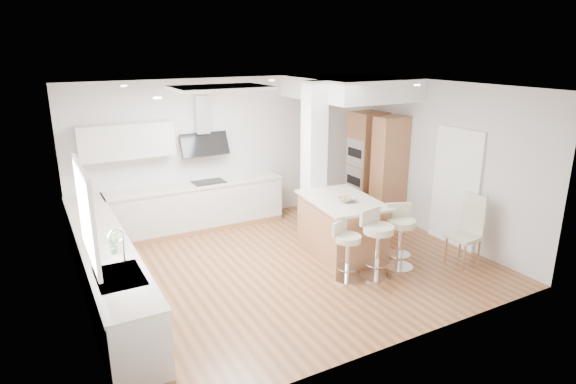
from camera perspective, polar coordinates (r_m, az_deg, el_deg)
ground at (r=7.81m, az=-0.01°, el=-8.59°), size 6.00×6.00×0.00m
ceiling at (r=7.81m, az=-0.01°, el=-8.59°), size 6.00×5.00×0.02m
wall_back at (r=9.52m, az=-7.30°, el=4.89°), size 6.00×0.04×2.80m
wall_left at (r=6.49m, az=-23.93°, el=-2.18°), size 0.04×5.00×2.80m
wall_right at (r=9.10m, az=16.83°, el=3.74°), size 0.04×5.00×2.80m
skylight at (r=7.28m, az=-7.94°, el=12.10°), size 4.10×2.10×0.06m
window_left at (r=5.55m, az=-22.91°, el=-1.96°), size 0.06×1.28×1.07m
doorway_right at (r=8.78m, az=19.24°, el=0.35°), size 0.05×1.00×2.10m
counter_left at (r=7.07m, az=-20.77°, el=-8.52°), size 0.63×4.50×1.35m
counter_back at (r=9.15m, az=-11.81°, el=-0.39°), size 3.62×0.63×2.50m
pillar at (r=8.62m, az=3.08°, el=3.74°), size 0.35×0.35×2.80m
soffit at (r=9.39m, az=7.30°, el=12.13°), size 1.78×2.20×0.40m
oven_column at (r=9.85m, az=10.28°, el=3.06°), size 0.63×1.21×2.10m
peninsula at (r=8.12m, az=6.32°, el=-3.98°), size 1.20×1.67×1.03m
bar_stool_a at (r=7.19m, az=6.95°, el=-6.60°), size 0.53×0.53×0.91m
bar_stool_b at (r=7.30m, az=10.46°, el=-5.66°), size 0.56×0.56×1.06m
bar_stool_c at (r=7.70m, az=13.14°, el=-4.77°), size 0.61×0.61×1.02m
dining_chair at (r=8.17m, az=20.64°, el=-3.90°), size 0.48×0.48×1.14m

